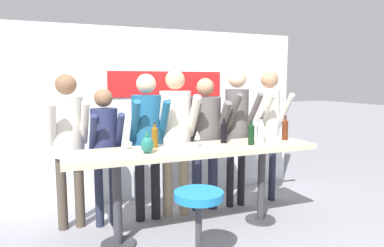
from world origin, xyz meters
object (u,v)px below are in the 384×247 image
at_px(wine_bottle_2, 285,129).
at_px(wine_glass_2, 197,136).
at_px(person_far_left, 68,134).
at_px(wine_bottle_0, 251,133).
at_px(tasting_table, 195,159).
at_px(wine_glass_0, 265,130).
at_px(person_center_left, 147,131).
at_px(person_far_right, 269,119).
at_px(person_center_right, 205,130).
at_px(wine_bottle_3, 155,136).
at_px(decorative_vase, 147,144).
at_px(wine_glass_1, 125,138).
at_px(person_right, 237,121).
at_px(person_center, 176,127).
at_px(wine_bottle_4, 224,131).
at_px(wine_bottle_1, 261,131).
at_px(person_left, 105,141).
at_px(bar_stool, 199,217).

distance_m(wine_bottle_2, wine_glass_2, 1.18).
distance_m(person_far_left, wine_bottle_0, 2.05).
height_order(tasting_table, wine_glass_0, wine_glass_0).
height_order(person_center_left, person_far_right, person_far_right).
xyz_separation_m(person_center_right, wine_bottle_0, (0.26, -0.68, 0.04)).
bearing_deg(wine_bottle_3, decorative_vase, -120.08).
distance_m(person_center_right, wine_glass_1, 1.20).
height_order(person_center_right, person_far_right, person_far_right).
xyz_separation_m(person_right, wine_bottle_3, (-1.23, -0.40, -0.07)).
xyz_separation_m(person_right, person_far_right, (0.51, 0.02, -0.01)).
bearing_deg(person_center, decorative_vase, -122.46).
xyz_separation_m(person_far_right, wine_glass_0, (-0.39, -0.49, -0.07)).
height_order(wine_bottle_4, wine_glass_0, wine_bottle_4).
relative_size(wine_bottle_3, wine_bottle_4, 0.95).
height_order(person_center_left, wine_bottle_3, person_center_left).
xyz_separation_m(wine_bottle_1, wine_glass_1, (-1.53, 0.19, -0.01)).
height_order(person_center_right, wine_glass_1, person_center_right).
relative_size(person_far_left, wine_glass_0, 9.95).
distance_m(wine_bottle_1, wine_bottle_4, 0.43).
height_order(person_right, decorative_vase, person_right).
xyz_separation_m(wine_glass_2, decorative_vase, (-0.59, -0.12, -0.04)).
bearing_deg(wine_bottle_4, person_center_right, 94.25).
bearing_deg(person_far_right, person_left, -175.31).
distance_m(person_center_left, wine_bottle_1, 1.33).
relative_size(wine_bottle_0, decorative_vase, 1.30).
relative_size(person_right, person_far_right, 1.01).
relative_size(wine_bottle_0, wine_bottle_1, 0.96).
bearing_deg(wine_glass_1, wine_bottle_1, -7.19).
bearing_deg(decorative_vase, bar_stool, -62.98).
distance_m(person_center_right, person_far_right, 0.95).
bearing_deg(person_right, person_far_right, 1.87).
bearing_deg(person_left, person_right, -1.14).
height_order(wine_bottle_0, decorative_vase, wine_bottle_0).
distance_m(wine_bottle_1, wine_glass_1, 1.55).
xyz_separation_m(wine_bottle_0, wine_glass_2, (-0.61, 0.10, -0.01)).
bearing_deg(bar_stool, wine_bottle_4, 51.44).
xyz_separation_m(wine_glass_0, wine_glass_1, (-1.67, 0.07, 0.00)).
xyz_separation_m(wine_glass_0, decorative_vase, (-1.50, -0.18, -0.04)).
bearing_deg(person_far_left, wine_bottle_4, -18.60).
distance_m(tasting_table, person_center, 0.61).
height_order(wine_bottle_1, wine_glass_1, wine_bottle_1).
bearing_deg(decorative_vase, person_far_right, 19.59).
height_order(wine_bottle_1, wine_glass_2, wine_bottle_1).
bearing_deg(person_center_left, wine_bottle_1, -23.20).
distance_m(person_center, person_right, 0.86).
height_order(person_left, person_center, person_center).
bearing_deg(person_center_right, wine_bottle_4, -79.05).
relative_size(person_right, wine_bottle_2, 6.15).
distance_m(bar_stool, person_right, 1.78).
bearing_deg(person_far_left, wine_glass_1, -43.50).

